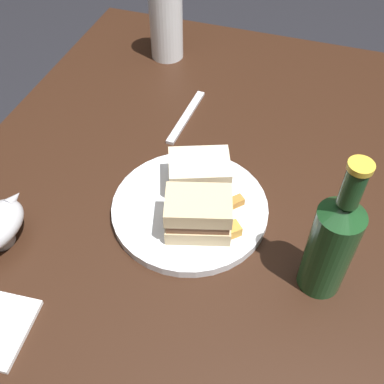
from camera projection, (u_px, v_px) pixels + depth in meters
The scene contains 13 objects.
ground_plane at pixel (195, 355), 1.37m from camera, with size 6.00×6.00×0.00m, color black.
dining_table at pixel (196, 295), 1.11m from camera, with size 1.20×0.91×0.70m, color black.
plate at pixel (187, 208), 0.82m from camera, with size 0.27×0.27×0.02m, color white.
sandwich_half_left at pixel (198, 214), 0.75m from camera, with size 0.10×0.12×0.07m.
sandwich_half_right at pixel (200, 173), 0.82m from camera, with size 0.11×0.13×0.06m.
potato_wedge_front at pixel (203, 213), 0.79m from camera, with size 0.04×0.02×0.02m, color #AD702D.
potato_wedge_middle at pixel (210, 213), 0.79m from camera, with size 0.04×0.02×0.01m, color gold.
potato_wedge_back at pixel (232, 203), 0.80m from camera, with size 0.04×0.02×0.01m, color #AD702D.
potato_wedge_left_edge at pixel (211, 220), 0.78m from camera, with size 0.04×0.02×0.02m, color gold.
potato_wedge_right_edge at pixel (226, 232), 0.76m from camera, with size 0.05×0.02×0.02m, color gold.
pint_glass at pixel (166, 28), 1.10m from camera, with size 0.08×0.08×0.17m.
cider_bottle at pixel (332, 242), 0.65m from camera, with size 0.07×0.07×0.25m.
fork at pixel (186, 117), 0.99m from camera, with size 0.18×0.02×0.01m, color silver.
Camera 1 is at (0.54, 0.17, 1.34)m, focal length 43.80 mm.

